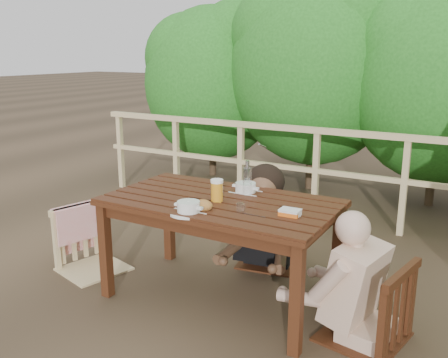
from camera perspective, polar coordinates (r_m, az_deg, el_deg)
The scene contains 16 objects.
ground at distance 3.79m, azimuth -0.39°, elevation -13.45°, with size 60.00×60.00×0.00m, color #4E3D29.
table at distance 3.63m, azimuth -0.40°, elevation -8.23°, with size 1.62×0.91×0.75m, color #34190C.
chair_left at distance 4.18m, azimuth -15.16°, elevation -3.91°, with size 0.49×0.49×0.99m, color tan.
chair_far at distance 4.19m, azimuth 5.29°, elevation -3.59°, with size 0.48×0.48×0.96m, color #34190C.
chair_right at distance 3.21m, azimuth 16.22°, elevation -9.48°, with size 0.50×0.50×1.01m, color #34190C.
woman at distance 4.15m, azimuth 5.48°, elevation -0.74°, with size 0.56×0.69×1.38m, color black, non-canonical shape.
diner_right at distance 3.14m, azimuth 16.98°, elevation -6.68°, with size 0.55×0.67×1.35m, color #D3AC90, non-canonical shape.
railing at distance 5.33m, azimuth 10.50°, elevation 0.47°, with size 5.60×0.10×1.01m, color tan.
hedge_row at distance 6.23m, azimuth 18.57°, elevation 14.94°, with size 6.60×1.60×3.80m, color #20611B, non-canonical shape.
soup_near at distance 3.24m, azimuth -4.10°, elevation -3.30°, with size 0.25×0.25×0.08m, color silver.
soup_far at distance 3.68m, azimuth 2.50°, elevation -1.07°, with size 0.26×0.26×0.09m, color white.
bread_roll at distance 3.28m, azimuth -2.42°, elevation -3.06°, with size 0.13×0.10×0.08m, color #9C6330.
beer_glass at distance 3.45m, azimuth -0.82°, elevation -1.42°, with size 0.09×0.09×0.17m, color orange.
bottle at distance 3.58m, azimuth 2.68°, elevation 0.02°, with size 0.06×0.06×0.27m, color silver.
tumbler at distance 3.23m, azimuth 1.94°, elevation -3.44°, with size 0.06×0.06×0.07m, color white.
butter_tub at distance 3.19m, azimuth 7.61°, elevation -3.95°, with size 0.13×0.09×0.06m, color white.
Camera 1 is at (1.69, -2.89, 1.78)m, focal length 39.71 mm.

